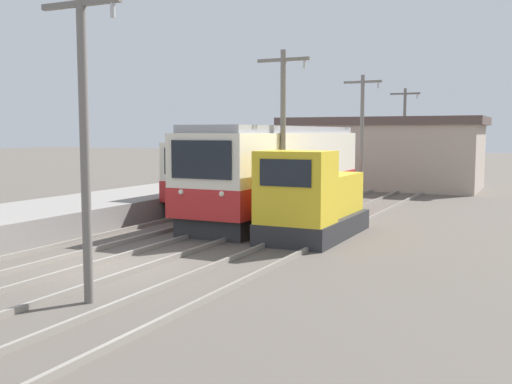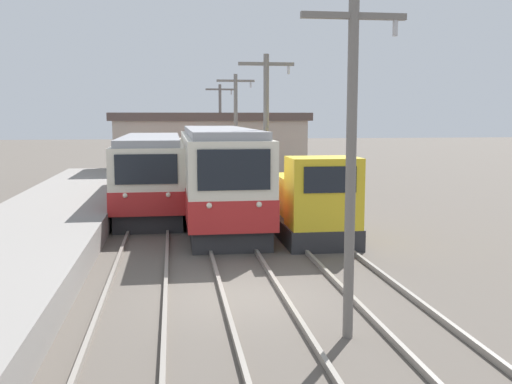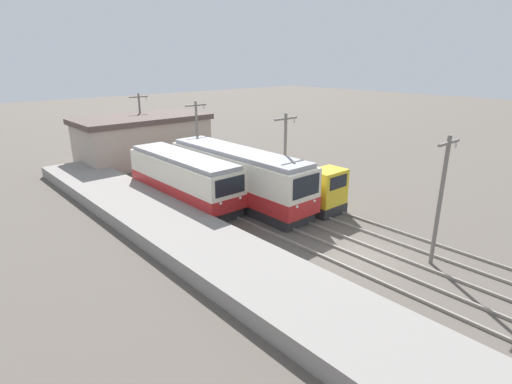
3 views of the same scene
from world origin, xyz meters
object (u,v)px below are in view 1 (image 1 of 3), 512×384
at_px(shunting_locomotive, 312,203).
at_px(commuter_train_center, 279,175).
at_px(catenary_mast_distant, 404,133).
at_px(catenary_mast_far, 362,133).
at_px(catenary_mast_near, 85,133).
at_px(commuter_train_left, 248,173).
at_px(catenary_mast_mid, 283,133).

bearing_deg(shunting_locomotive, commuter_train_center, 126.02).
relative_size(commuter_train_center, catenary_mast_distant, 1.99).
bearing_deg(catenary_mast_far, commuter_train_center, -101.78).
height_order(catenary_mast_near, catenary_mast_distant, same).
distance_m(catenary_mast_far, catenary_mast_distant, 10.38).
bearing_deg(catenary_mast_far, catenary_mast_near, -90.00).
distance_m(commuter_train_left, catenary_mast_distant, 15.70).
bearing_deg(catenary_mast_near, commuter_train_left, 104.91).
xyz_separation_m(commuter_train_left, catenary_mast_distant, (4.31, 14.97, 1.96)).
xyz_separation_m(commuter_train_left, catenary_mast_mid, (4.31, -5.79, 1.96)).
distance_m(shunting_locomotive, catenary_mast_far, 11.70).
distance_m(commuter_train_left, shunting_locomotive, 8.92).
bearing_deg(commuter_train_left, catenary_mast_near, -75.09).
bearing_deg(catenary_mast_mid, catenary_mast_near, -90.00).
height_order(catenary_mast_near, catenary_mast_far, same).
xyz_separation_m(shunting_locomotive, catenary_mast_far, (-1.49, 11.36, 2.36)).
relative_size(commuter_train_left, shunting_locomotive, 2.04).
bearing_deg(catenary_mast_distant, catenary_mast_near, -90.00).
height_order(catenary_mast_mid, catenary_mast_far, same).
relative_size(commuter_train_left, catenary_mast_mid, 1.67).
bearing_deg(commuter_train_left, commuter_train_center, -43.32).
distance_m(shunting_locomotive, catenary_mast_mid, 2.96).
bearing_deg(shunting_locomotive, catenary_mast_distant, 93.93).
bearing_deg(catenary_mast_near, catenary_mast_far, 90.00).
relative_size(commuter_train_center, catenary_mast_mid, 1.99).
height_order(commuter_train_left, catenary_mast_distant, catenary_mast_distant).
relative_size(catenary_mast_mid, catenary_mast_far, 1.00).
distance_m(catenary_mast_mid, catenary_mast_distant, 20.77).
bearing_deg(catenary_mast_near, catenary_mast_distant, 90.00).
height_order(shunting_locomotive, catenary_mast_distant, catenary_mast_distant).
bearing_deg(catenary_mast_mid, catenary_mast_far, 90.00).
distance_m(commuter_train_center, catenary_mast_distant, 17.77).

